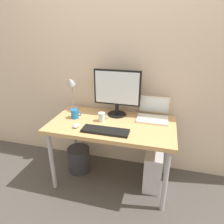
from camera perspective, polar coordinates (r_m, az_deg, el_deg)
name	(u,v)px	position (r m, az deg, el deg)	size (l,w,h in m)	color
ground_plane	(112,179)	(2.42, 0.00, -18.62)	(6.00, 6.00, 0.00)	#4C4742
back_wall	(121,59)	(2.22, 2.74, 14.98)	(4.40, 0.04, 2.60)	beige
desk	(112,129)	(2.05, 0.00, -4.85)	(1.26, 0.68, 0.72)	tan
monitor	(117,91)	(2.10, 1.53, 6.18)	(0.50, 0.20, 0.50)	black
laptop	(153,113)	(2.14, 11.70, -0.31)	(0.32, 0.28, 0.22)	silver
desk_lamp	(71,86)	(2.27, -11.73, 7.22)	(0.11, 0.16, 0.41)	#B2B2B7
keyboard	(105,131)	(1.84, -1.93, -5.40)	(0.44, 0.14, 0.02)	black
mouse	(76,126)	(1.96, -10.24, -3.85)	(0.06, 0.09, 0.03)	silver
coffee_mug	(75,114)	(2.14, -10.63, -0.52)	(0.12, 0.08, 0.10)	#1E72BF
glass_cup	(102,117)	(2.03, -2.91, -1.44)	(0.11, 0.07, 0.09)	silver
computer_tower	(153,168)	(2.28, 11.75, -15.46)	(0.18, 0.36, 0.42)	silver
wastebasket	(79,159)	(2.49, -9.47, -13.19)	(0.26, 0.26, 0.30)	#333338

